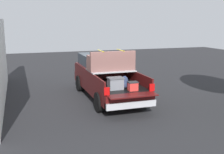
{
  "coord_description": "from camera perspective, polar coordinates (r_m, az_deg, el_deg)",
  "views": [
    {
      "loc": [
        -11.77,
        3.78,
        3.47
      ],
      "look_at": [
        -0.6,
        0.0,
        1.1
      ],
      "focal_mm": 45.22,
      "sensor_mm": 36.0,
      "label": 1
    }
  ],
  "objects": [
    {
      "name": "ground_plane",
      "position": [
        12.84,
        -0.86,
        -4.32
      ],
      "size": [
        40.0,
        40.0,
        0.0
      ],
      "primitive_type": "plane",
      "color": "#262628"
    },
    {
      "name": "pickup_truck",
      "position": [
        12.96,
        -1.38,
        0.18
      ],
      "size": [
        6.05,
        2.06,
        2.23
      ],
      "color": "#470F0F",
      "rests_on": "ground_plane"
    }
  ]
}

